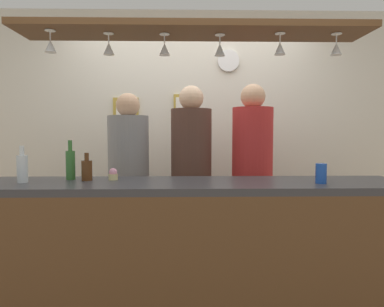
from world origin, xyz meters
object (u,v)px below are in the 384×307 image
object	(u,v)px
bottle_soda_clear	(22,168)
drink_can	(321,173)
bottle_beer_green_import	(70,164)
picture_frame_crest	(182,107)
person_right_red_shirt	(252,167)
bottle_beer_brown_stubby	(87,170)
cupcake	(113,175)
wall_clock	(228,61)
person_left_grey_shirt	(129,173)
picture_frame_caricature	(126,114)
person_middle_brown_shirt	(191,168)

from	to	relation	value
bottle_soda_clear	drink_can	xyz separation A→B (m)	(1.84, -0.07, -0.03)
bottle_beer_green_import	picture_frame_crest	distance (m)	1.55
person_right_red_shirt	bottle_beer_brown_stubby	xyz separation A→B (m)	(-1.21, -0.65, 0.05)
cupcake	wall_clock	distance (m)	1.89
person_left_grey_shirt	bottle_soda_clear	bearing A→B (deg)	-125.82
drink_can	wall_clock	world-z (taller)	wall_clock
person_right_red_shirt	picture_frame_crest	distance (m)	1.06
cupcake	drink_can	bearing A→B (deg)	-7.60
person_left_grey_shirt	cupcake	size ratio (longest dim) A/B	21.53
drink_can	wall_clock	size ratio (longest dim) A/B	0.55
bottle_beer_green_import	bottle_soda_clear	bearing A→B (deg)	-151.38
picture_frame_caricature	wall_clock	world-z (taller)	wall_clock
drink_can	picture_frame_crest	world-z (taller)	picture_frame_crest
drink_can	picture_frame_crest	xyz separation A→B (m)	(-0.86, 1.49, 0.51)
person_left_grey_shirt	person_middle_brown_shirt	world-z (taller)	person_middle_brown_shirt
person_middle_brown_shirt	bottle_soda_clear	world-z (taller)	person_middle_brown_shirt
person_middle_brown_shirt	cupcake	size ratio (longest dim) A/B	22.34
person_right_red_shirt	bottle_beer_brown_stubby	bearing A→B (deg)	-151.60
wall_clock	picture_frame_crest	bearing A→B (deg)	179.24
picture_frame_crest	wall_clock	xyz separation A→B (m)	(0.47, -0.01, 0.47)
person_right_red_shirt	bottle_beer_green_import	size ratio (longest dim) A/B	6.76
drink_can	picture_frame_caricature	world-z (taller)	picture_frame_caricature
picture_frame_crest	wall_clock	distance (m)	0.67
person_left_grey_shirt	person_middle_brown_shirt	distance (m)	0.53
person_left_grey_shirt	wall_clock	bearing A→B (deg)	36.33
person_middle_brown_shirt	drink_can	xyz separation A→B (m)	(0.78, -0.81, 0.05)
bottle_beer_green_import	wall_clock	size ratio (longest dim) A/B	1.18
person_left_grey_shirt	picture_frame_caricature	xyz separation A→B (m)	(-0.13, 0.68, 0.53)
bottle_beer_brown_stubby	picture_frame_caricature	bearing A→B (deg)	88.74
person_left_grey_shirt	bottle_soda_clear	xyz separation A→B (m)	(-0.54, -0.74, 0.12)
bottle_beer_green_import	picture_frame_caricature	xyz separation A→B (m)	(0.15, 1.29, 0.39)
person_left_grey_shirt	bottle_beer_green_import	xyz separation A→B (m)	(-0.28, -0.60, 0.13)
cupcake	picture_frame_caricature	world-z (taller)	picture_frame_caricature
bottle_beer_brown_stubby	drink_can	world-z (taller)	bottle_beer_brown_stubby
bottle_beer_brown_stubby	cupcake	bearing A→B (deg)	6.16
person_right_red_shirt	picture_frame_crest	world-z (taller)	person_right_red_shirt
bottle_beer_green_import	cupcake	bearing A→B (deg)	-5.91
bottle_soda_clear	picture_frame_caricature	bearing A→B (deg)	74.28
person_right_red_shirt	wall_clock	distance (m)	1.23
person_left_grey_shirt	picture_frame_crest	bearing A→B (deg)	56.75
bottle_soda_clear	person_left_grey_shirt	bearing A→B (deg)	54.18
person_middle_brown_shirt	picture_frame_caricature	bearing A→B (deg)	133.98
person_left_grey_shirt	picture_frame_crest	distance (m)	1.01
drink_can	wall_clock	distance (m)	1.82
person_left_grey_shirt	bottle_beer_green_import	bearing A→B (deg)	-115.17
person_left_grey_shirt	bottle_beer_brown_stubby	xyz separation A→B (m)	(-0.16, -0.65, 0.10)
bottle_beer_green_import	cupcake	size ratio (longest dim) A/B	3.33
person_right_red_shirt	bottle_beer_green_import	bearing A→B (deg)	-155.49
wall_clock	person_left_grey_shirt	bearing A→B (deg)	-143.67
bottle_beer_brown_stubby	bottle_beer_green_import	distance (m)	0.13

